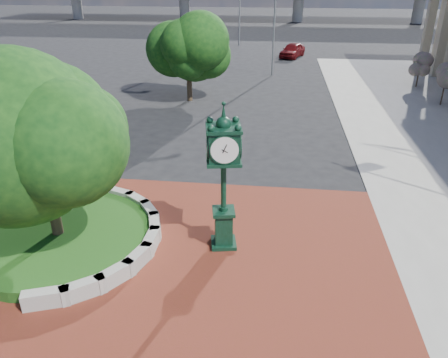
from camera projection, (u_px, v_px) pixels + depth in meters
ground at (205, 253)px, 14.27m from camera, size 200.00×200.00×0.00m
plaza at (200, 271)px, 13.37m from camera, size 12.00×12.00×0.04m
planter_wall at (125, 240)px, 14.45m from camera, size 2.96×6.77×0.54m
grass_bed at (59, 238)px, 14.73m from camera, size 6.10×6.10×0.40m
tree_planter at (40, 140)px, 13.20m from camera, size 5.20×5.20×6.33m
tree_street at (188, 53)px, 29.39m from camera, size 4.40×4.40×5.45m
post_clock at (224, 173)px, 13.50m from camera, size 1.16×1.16×4.88m
parked_car at (292, 50)px, 45.42m from camera, size 3.07×4.59×1.45m
street_lamp_near at (277, 15)px, 35.87m from camera, size 1.82×0.80×8.42m
shrub_mid at (445, 82)px, 29.01m from camera, size 1.20×1.20×2.20m
shrub_far at (420, 67)px, 33.52m from camera, size 1.20×1.20×2.20m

